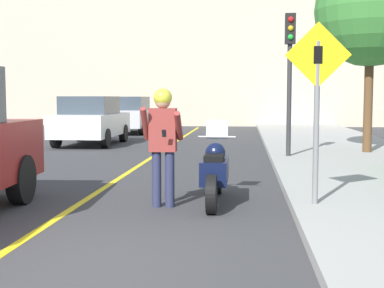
# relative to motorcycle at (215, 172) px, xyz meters

# --- Properties ---
(ground_plane) EXTENTS (80.00, 80.00, 0.00)m
(ground_plane) POSITION_rel_motorcycle_xyz_m (-1.48, -3.20, -0.49)
(ground_plane) COLOR #38383A
(road_center_line) EXTENTS (0.12, 36.00, 0.01)m
(road_center_line) POSITION_rel_motorcycle_xyz_m (-2.08, 2.80, -0.48)
(road_center_line) COLOR yellow
(road_center_line) RESTS_ON ground
(building_backdrop) EXTENTS (28.00, 1.20, 8.14)m
(building_backdrop) POSITION_rel_motorcycle_xyz_m (-1.48, 22.80, 3.58)
(building_backdrop) COLOR beige
(building_backdrop) RESTS_ON ground
(motorcycle) EXTENTS (0.62, 2.20, 1.27)m
(motorcycle) POSITION_rel_motorcycle_xyz_m (0.00, 0.00, 0.00)
(motorcycle) COLOR black
(motorcycle) RESTS_ON ground
(person_biker) EXTENTS (0.59, 0.48, 1.78)m
(person_biker) POSITION_rel_motorcycle_xyz_m (-0.75, -0.41, 0.61)
(person_biker) COLOR #282D4C
(person_biker) RESTS_ON ground
(crossing_sign) EXTENTS (0.91, 0.08, 2.53)m
(crossing_sign) POSITION_rel_motorcycle_xyz_m (1.45, -0.66, 1.18)
(crossing_sign) COLOR slate
(crossing_sign) RESTS_ON sidewalk_curb
(traffic_light) EXTENTS (0.26, 0.30, 3.60)m
(traffic_light) POSITION_rel_motorcycle_xyz_m (1.58, 5.60, 2.17)
(traffic_light) COLOR #2D2D30
(traffic_light) RESTS_ON sidewalk_curb
(street_tree) EXTENTS (3.02, 3.02, 5.35)m
(street_tree) POSITION_rel_motorcycle_xyz_m (3.82, 6.83, 3.48)
(street_tree) COLOR brown
(street_tree) RESTS_ON sidewalk_curb
(parked_car_white) EXTENTS (1.88, 4.20, 1.68)m
(parked_car_white) POSITION_rel_motorcycle_xyz_m (-4.86, 9.91, 0.37)
(parked_car_white) COLOR black
(parked_car_white) RESTS_ON ground
(parked_car_silver) EXTENTS (1.88, 4.20, 1.68)m
(parked_car_silver) POSITION_rel_motorcycle_xyz_m (-4.84, 15.95, 0.37)
(parked_car_silver) COLOR black
(parked_car_silver) RESTS_ON ground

